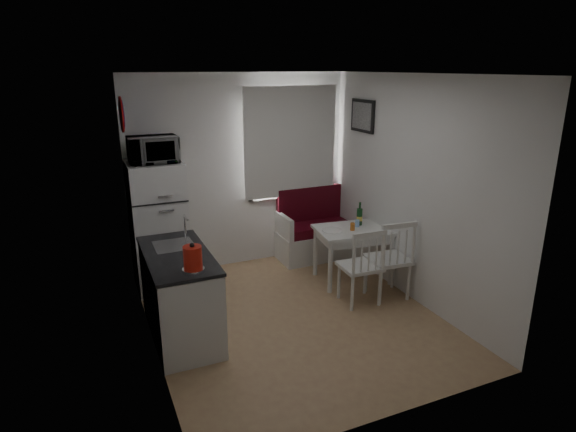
% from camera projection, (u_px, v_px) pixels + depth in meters
% --- Properties ---
extents(floor, '(3.00, 3.50, 0.02)m').
position_uv_depth(floor, '(293.00, 317.00, 5.35)').
color(floor, tan).
rests_on(floor, ground).
extents(ceiling, '(3.00, 3.50, 0.02)m').
position_uv_depth(ceiling, '(294.00, 74.00, 4.57)').
color(ceiling, white).
rests_on(ceiling, wall_back).
extents(wall_back, '(3.00, 0.02, 2.60)m').
position_uv_depth(wall_back, '(241.00, 172.00, 6.49)').
color(wall_back, white).
rests_on(wall_back, floor).
extents(wall_front, '(3.00, 0.02, 2.60)m').
position_uv_depth(wall_front, '(395.00, 267.00, 3.43)').
color(wall_front, white).
rests_on(wall_front, floor).
extents(wall_left, '(0.02, 3.50, 2.60)m').
position_uv_depth(wall_left, '(144.00, 223.00, 4.38)').
color(wall_left, white).
rests_on(wall_left, floor).
extents(wall_right, '(0.02, 3.50, 2.60)m').
position_uv_depth(wall_right, '(412.00, 191.00, 5.53)').
color(wall_right, white).
rests_on(wall_right, floor).
extents(window, '(1.22, 0.06, 1.47)m').
position_uv_depth(window, '(289.00, 145.00, 6.63)').
color(window, silver).
rests_on(window, wall_back).
extents(curtain, '(1.35, 0.02, 1.50)m').
position_uv_depth(curtain, '(291.00, 142.00, 6.56)').
color(curtain, white).
rests_on(curtain, wall_back).
extents(kitchen_counter, '(0.62, 1.32, 1.16)m').
position_uv_depth(kitchen_counter, '(180.00, 294.00, 4.89)').
color(kitchen_counter, silver).
rests_on(kitchen_counter, floor).
extents(wall_sign, '(0.03, 0.40, 0.40)m').
position_uv_depth(wall_sign, '(122.00, 114.00, 5.41)').
color(wall_sign, '#1B23A6').
rests_on(wall_sign, wall_left).
extents(picture_frame, '(0.04, 0.52, 0.42)m').
position_uv_depth(picture_frame, '(362.00, 116.00, 6.26)').
color(picture_frame, black).
rests_on(picture_frame, wall_right).
extents(bench, '(1.42, 0.55, 1.01)m').
position_uv_depth(bench, '(325.00, 233.00, 7.02)').
color(bench, silver).
rests_on(bench, floor).
extents(dining_table, '(1.01, 0.77, 0.70)m').
position_uv_depth(dining_table, '(353.00, 234.00, 6.11)').
color(dining_table, silver).
rests_on(dining_table, floor).
extents(chair_left, '(0.46, 0.44, 0.50)m').
position_uv_depth(chair_left, '(365.00, 259.00, 5.45)').
color(chair_left, silver).
rests_on(chair_left, floor).
extents(chair_right, '(0.50, 0.48, 0.53)m').
position_uv_depth(chair_right, '(394.00, 252.00, 5.58)').
color(chair_right, silver).
rests_on(chair_right, floor).
extents(fridge, '(0.64, 0.64, 1.59)m').
position_uv_depth(fridge, '(159.00, 226.00, 5.88)').
color(fridge, white).
rests_on(fridge, floor).
extents(microwave, '(0.56, 0.38, 0.31)m').
position_uv_depth(microwave, '(153.00, 150.00, 5.55)').
color(microwave, white).
rests_on(microwave, fridge).
extents(kettle, '(0.20, 0.20, 0.27)m').
position_uv_depth(kettle, '(193.00, 258.00, 4.29)').
color(kettle, red).
rests_on(kettle, kitchen_counter).
extents(wine_bottle, '(0.08, 0.08, 0.30)m').
position_uv_depth(wine_bottle, '(360.00, 214.00, 6.19)').
color(wine_bottle, '#15431D').
rests_on(wine_bottle, dining_table).
extents(drinking_glass_orange, '(0.06, 0.06, 0.10)m').
position_uv_depth(drinking_glass_orange, '(353.00, 227.00, 6.01)').
color(drinking_glass_orange, '#C76921').
rests_on(drinking_glass_orange, dining_table).
extents(drinking_glass_blue, '(0.05, 0.05, 0.09)m').
position_uv_depth(drinking_glass_blue, '(357.00, 223.00, 6.15)').
color(drinking_glass_blue, '#8AB9EC').
rests_on(drinking_glass_blue, dining_table).
extents(plate, '(0.25, 0.25, 0.02)m').
position_uv_depth(plate, '(332.00, 230.00, 5.99)').
color(plate, white).
rests_on(plate, dining_table).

